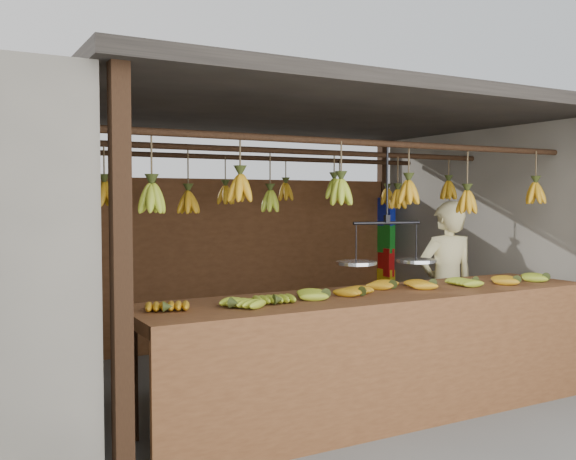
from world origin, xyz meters
TOP-DOWN VIEW (x-y plane):
  - ground at (0.00, 0.00)m, footprint 80.00×80.00m
  - stall at (0.00, 0.33)m, footprint 4.30×3.30m
  - neighbor_right at (3.60, 0.00)m, footprint 3.00×3.00m
  - counter at (-0.03, -1.23)m, footprint 3.65×0.83m
  - hanging_bananas at (-0.01, 0.00)m, footprint 3.61×2.24m
  - balance_scale at (0.13, -1.00)m, footprint 0.80×0.38m
  - vendor at (1.23, -0.47)m, footprint 0.62×0.46m
  - bag_bundles at (1.94, 1.35)m, footprint 0.08×0.26m

SIDE VIEW (x-z plane):
  - ground at x=0.00m, z-range 0.00..0.00m
  - counter at x=-0.03m, z-range 0.24..1.20m
  - vendor at x=1.23m, z-range 0.00..1.57m
  - bag_bundles at x=1.94m, z-range 0.38..1.58m
  - neighbor_right at x=3.60m, z-range 0.00..2.30m
  - balance_scale at x=0.13m, z-range 0.70..1.60m
  - hanging_bananas at x=-0.01m, z-range 1.42..1.82m
  - stall at x=0.00m, z-range 0.77..3.17m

